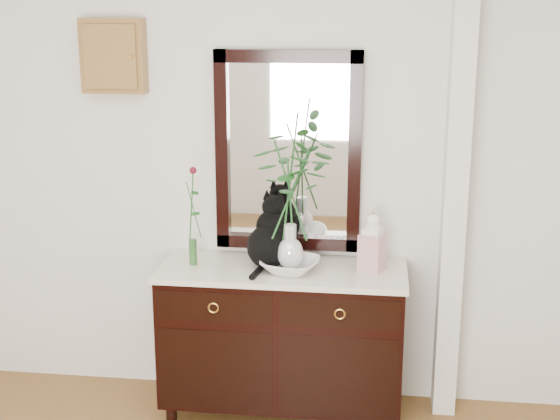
# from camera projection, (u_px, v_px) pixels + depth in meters

# --- Properties ---
(wall_back) EXTENTS (3.60, 0.04, 2.70)m
(wall_back) POSITION_uv_depth(u_px,v_px,m) (270.00, 167.00, 4.30)
(wall_back) COLOR silver
(wall_back) RESTS_ON ground
(pilaster) EXTENTS (0.12, 0.20, 2.70)m
(pilaster) POSITION_uv_depth(u_px,v_px,m) (456.00, 175.00, 4.10)
(pilaster) COLOR silver
(pilaster) RESTS_ON ground
(sideboard) EXTENTS (1.33, 0.52, 0.82)m
(sideboard) POSITION_uv_depth(u_px,v_px,m) (282.00, 333.00, 4.27)
(sideboard) COLOR black
(sideboard) RESTS_ON ground
(wall_mirror) EXTENTS (0.80, 0.06, 1.10)m
(wall_mirror) POSITION_uv_depth(u_px,v_px,m) (288.00, 152.00, 4.25)
(wall_mirror) COLOR black
(wall_mirror) RESTS_ON wall_back
(key_cabinet) EXTENTS (0.35, 0.10, 0.40)m
(key_cabinet) POSITION_uv_depth(u_px,v_px,m) (114.00, 56.00, 4.22)
(key_cabinet) COLOR brown
(key_cabinet) RESTS_ON wall_back
(cat) EXTENTS (0.32, 0.37, 0.38)m
(cat) POSITION_uv_depth(u_px,v_px,m) (270.00, 232.00, 4.17)
(cat) COLOR black
(cat) RESTS_ON sideboard
(lotus_bowl) EXTENTS (0.36, 0.36, 0.07)m
(lotus_bowl) POSITION_uv_depth(u_px,v_px,m) (290.00, 265.00, 4.11)
(lotus_bowl) COLOR white
(lotus_bowl) RESTS_ON sideboard
(vase_branches) EXTENTS (0.45, 0.45, 0.84)m
(vase_branches) POSITION_uv_depth(u_px,v_px,m) (290.00, 191.00, 4.01)
(vase_branches) COLOR silver
(vase_branches) RESTS_ON lotus_bowl
(bud_vase_rose) EXTENTS (0.07, 0.07, 0.55)m
(bud_vase_rose) POSITION_uv_depth(u_px,v_px,m) (192.00, 215.00, 4.17)
(bud_vase_rose) COLOR #2B5C27
(bud_vase_rose) RESTS_ON sideboard
(ginger_jar) EXTENTS (0.15, 0.15, 0.32)m
(ginger_jar) POSITION_uv_depth(u_px,v_px,m) (372.00, 241.00, 4.11)
(ginger_jar) COLOR white
(ginger_jar) RESTS_ON sideboard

